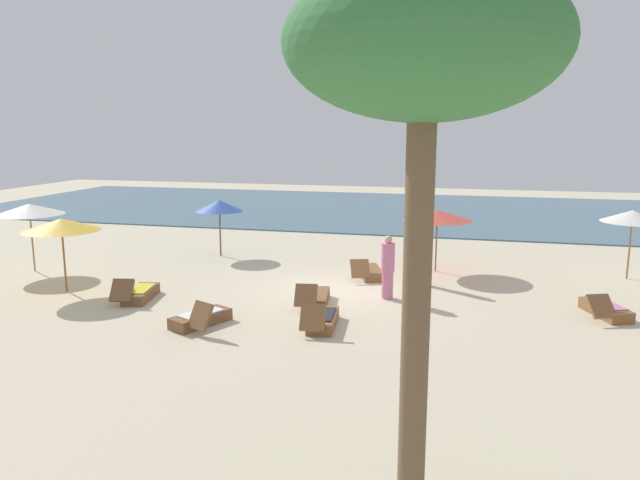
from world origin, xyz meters
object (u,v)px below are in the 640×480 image
umbrella_2 (61,225)px  person_1 (388,267)px  lounger_2 (315,298)px  lounger_3 (139,293)px  umbrella_0 (633,216)px  umbrella_1 (219,206)px  umbrella_3 (437,215)px  umbrella_4 (29,209)px  lounger_4 (370,272)px  lounger_5 (201,318)px  lounger_0 (322,320)px  lounger_1 (605,309)px  person_2 (426,255)px  palm_0 (424,54)px

umbrella_2 → person_1: size_ratio=1.21×
lounger_2 → lounger_3: 4.85m
lounger_2 → umbrella_0: bearing=29.5°
umbrella_1 → lounger_2: umbrella_1 is taller
umbrella_2 → lounger_3: umbrella_2 is taller
umbrella_3 → umbrella_4: 13.13m
lounger_4 → lounger_5: 6.36m
lounger_0 → person_1: person_1 is taller
umbrella_2 → lounger_1: 14.69m
umbrella_3 → lounger_5: 8.71m
umbrella_2 → lounger_5: 5.62m
umbrella_1 → umbrella_2: (-2.37, -5.57, 0.10)m
lounger_3 → lounger_4: lounger_3 is taller
lounger_5 → person_1: (4.01, 3.34, 0.70)m
lounger_1 → person_2: bearing=157.5°
umbrella_2 → person_2: 10.49m
lounger_3 → person_2: bearing=24.4°
lounger_1 → lounger_4: lounger_1 is taller
lounger_3 → lounger_5: 3.02m
lounger_3 → person_1: (6.58, 1.76, 0.71)m
umbrella_1 → person_2: (7.58, -2.40, -0.90)m
lounger_3 → palm_0: palm_0 is taller
lounger_5 → person_2: person_2 is taller
lounger_0 → palm_0: bearing=-68.0°
umbrella_2 → lounger_3: size_ratio=1.21×
umbrella_1 → person_2: 8.00m
lounger_4 → umbrella_2: bearing=-155.7°
lounger_5 → umbrella_4: bearing=154.0°
umbrella_0 → lounger_3: umbrella_0 is taller
lounger_0 → lounger_4: lounger_0 is taller
umbrella_3 → lounger_3: 9.46m
umbrella_1 → umbrella_3: (7.78, -0.55, 0.01)m
umbrella_2 → umbrella_3: 11.32m
umbrella_0 → umbrella_4: bearing=-169.1°
umbrella_2 → lounger_2: bearing=4.1°
umbrella_2 → lounger_4: bearing=24.3°
lounger_0 → lounger_4: (0.33, 4.92, -0.01)m
lounger_4 → person_1: (0.85, -2.17, 0.71)m
lounger_1 → person_1: size_ratio=1.02×
umbrella_2 → lounger_0: 8.14m
umbrella_1 → umbrella_3: size_ratio=0.92×
lounger_3 → person_2: person_2 is taller
lounger_4 → lounger_3: bearing=-145.6°
lounger_3 → person_1: person_1 is taller
umbrella_1 → lounger_1: 13.00m
umbrella_3 → person_2: (-0.19, -1.85, -0.91)m
umbrella_0 → umbrella_4: 18.93m
umbrella_2 → lounger_5: bearing=-19.9°
umbrella_4 → person_1: size_ratio=1.26×
umbrella_0 → umbrella_2: 16.90m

